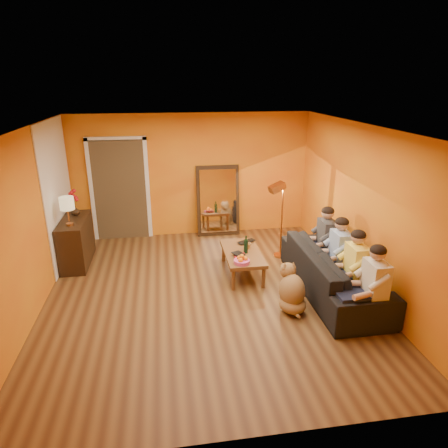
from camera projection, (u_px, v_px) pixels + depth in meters
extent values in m
cube|color=brown|center=(207.00, 295.00, 6.36)|extent=(5.00, 5.50, 0.00)
cube|color=white|center=(204.00, 128.00, 5.47)|extent=(5.00, 5.50, 0.00)
cube|color=orange|center=(192.00, 176.00, 8.47)|extent=(5.00, 0.00, 2.60)
cube|color=orange|center=(28.00, 227.00, 5.56)|extent=(0.00, 5.50, 2.60)
cube|color=orange|center=(364.00, 210.00, 6.28)|extent=(0.00, 5.50, 2.60)
cube|color=white|center=(58.00, 193.00, 7.18)|extent=(0.02, 1.90, 2.58)
cube|color=#3F2D19|center=(121.00, 189.00, 8.41)|extent=(1.06, 0.30, 2.10)
cube|color=white|center=(92.00, 192.00, 8.22)|extent=(0.08, 0.06, 2.20)
cube|color=white|center=(148.00, 189.00, 8.39)|extent=(0.08, 0.06, 2.20)
cube|color=white|center=(115.00, 139.00, 7.94)|extent=(1.22, 0.06, 0.08)
cube|color=black|center=(218.00, 201.00, 8.62)|extent=(0.92, 0.27, 1.51)
cube|color=white|center=(218.00, 201.00, 8.59)|extent=(0.78, 0.21, 1.35)
cube|color=black|center=(76.00, 241.00, 7.33)|extent=(0.44, 1.18, 0.85)
imported|color=black|center=(333.00, 271.00, 6.34)|extent=(2.48, 0.97, 0.73)
cylinder|color=black|center=(246.00, 244.00, 6.82)|extent=(0.07, 0.07, 0.31)
imported|color=#B27F3F|center=(248.00, 246.00, 7.02)|extent=(0.14, 0.14, 0.10)
imported|color=black|center=(248.00, 243.00, 7.26)|extent=(0.42, 0.37, 0.03)
imported|color=black|center=(234.00, 257.00, 6.70)|extent=(0.19, 0.24, 0.02)
imported|color=#B31417|center=(235.00, 255.00, 6.70)|extent=(0.21, 0.25, 0.02)
imported|color=black|center=(234.00, 255.00, 6.67)|extent=(0.23, 0.26, 0.02)
imported|color=black|center=(75.00, 211.00, 7.39)|extent=(0.17, 0.17, 0.17)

